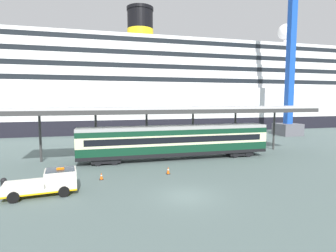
{
  "coord_description": "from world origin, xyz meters",
  "views": [
    {
      "loc": [
        -6.23,
        -18.5,
        7.24
      ],
      "look_at": [
        0.84,
        8.66,
        4.5
      ],
      "focal_mm": 28.51,
      "sensor_mm": 36.0,
      "label": 1
    }
  ],
  "objects_px": {
    "traffic_cone_near": "(168,170)",
    "traffic_cone_mid": "(101,176)",
    "service_truck": "(48,182)",
    "dockside_crane": "(296,37)",
    "cruise_ship": "(141,89)",
    "train_carriage": "(176,141)",
    "quay_bollard": "(4,183)"
  },
  "relations": [
    {
      "from": "traffic_cone_near",
      "to": "traffic_cone_mid",
      "type": "bearing_deg",
      "value": -177.72
    },
    {
      "from": "traffic_cone_mid",
      "to": "traffic_cone_near",
      "type": "bearing_deg",
      "value": 2.28
    },
    {
      "from": "service_truck",
      "to": "dockside_crane",
      "type": "distance_m",
      "value": 52.8
    },
    {
      "from": "traffic_cone_mid",
      "to": "dockside_crane",
      "type": "xyz_separation_m",
      "value": [
        38.52,
        22.13,
        19.41
      ]
    },
    {
      "from": "traffic_cone_near",
      "to": "dockside_crane",
      "type": "relative_size",
      "value": 0.01
    },
    {
      "from": "cruise_ship",
      "to": "service_truck",
      "type": "height_order",
      "value": "cruise_ship"
    },
    {
      "from": "train_carriage",
      "to": "traffic_cone_mid",
      "type": "bearing_deg",
      "value": -144.65
    },
    {
      "from": "quay_bollard",
      "to": "traffic_cone_near",
      "type": "bearing_deg",
      "value": 3.93
    },
    {
      "from": "quay_bollard",
      "to": "service_truck",
      "type": "bearing_deg",
      "value": -30.79
    },
    {
      "from": "dockside_crane",
      "to": "quay_bollard",
      "type": "xyz_separation_m",
      "value": [
        -46.24,
        -22.84,
        -19.22
      ]
    },
    {
      "from": "traffic_cone_near",
      "to": "traffic_cone_mid",
      "type": "xyz_separation_m",
      "value": [
        -6.37,
        -0.25,
        -0.05
      ]
    },
    {
      "from": "quay_bollard",
      "to": "traffic_cone_mid",
      "type": "bearing_deg",
      "value": 5.29
    },
    {
      "from": "train_carriage",
      "to": "traffic_cone_near",
      "type": "bearing_deg",
      "value": -112.88
    },
    {
      "from": "traffic_cone_mid",
      "to": "train_carriage",
      "type": "bearing_deg",
      "value": 35.35
    },
    {
      "from": "cruise_ship",
      "to": "train_carriage",
      "type": "xyz_separation_m",
      "value": [
        -1.99,
        -39.98,
        -7.76
      ]
    },
    {
      "from": "service_truck",
      "to": "dockside_crane",
      "type": "xyz_separation_m",
      "value": [
        42.53,
        25.05,
        18.74
      ]
    },
    {
      "from": "traffic_cone_near",
      "to": "quay_bollard",
      "type": "height_order",
      "value": "quay_bollard"
    },
    {
      "from": "traffic_cone_near",
      "to": "quay_bollard",
      "type": "distance_m",
      "value": 14.12
    },
    {
      "from": "traffic_cone_mid",
      "to": "quay_bollard",
      "type": "distance_m",
      "value": 7.75
    },
    {
      "from": "cruise_ship",
      "to": "traffic_cone_mid",
      "type": "height_order",
      "value": "cruise_ship"
    },
    {
      "from": "service_truck",
      "to": "dockside_crane",
      "type": "relative_size",
      "value": 0.09
    },
    {
      "from": "train_carriage",
      "to": "quay_bollard",
      "type": "relative_size",
      "value": 24.2
    },
    {
      "from": "traffic_cone_mid",
      "to": "quay_bollard",
      "type": "bearing_deg",
      "value": -174.71
    },
    {
      "from": "service_truck",
      "to": "traffic_cone_near",
      "type": "height_order",
      "value": "service_truck"
    },
    {
      "from": "traffic_cone_near",
      "to": "quay_bollard",
      "type": "bearing_deg",
      "value": -176.07
    },
    {
      "from": "traffic_cone_mid",
      "to": "quay_bollard",
      "type": "relative_size",
      "value": 0.69
    },
    {
      "from": "dockside_crane",
      "to": "quay_bollard",
      "type": "relative_size",
      "value": 65.44
    },
    {
      "from": "train_carriage",
      "to": "quay_bollard",
      "type": "height_order",
      "value": "train_carriage"
    },
    {
      "from": "service_truck",
      "to": "traffic_cone_mid",
      "type": "height_order",
      "value": "service_truck"
    },
    {
      "from": "cruise_ship",
      "to": "traffic_cone_near",
      "type": "bearing_deg",
      "value": -95.65
    },
    {
      "from": "train_carriage",
      "to": "dockside_crane",
      "type": "relative_size",
      "value": 0.37
    },
    {
      "from": "cruise_ship",
      "to": "service_truck",
      "type": "distance_m",
      "value": 52.26
    }
  ]
}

